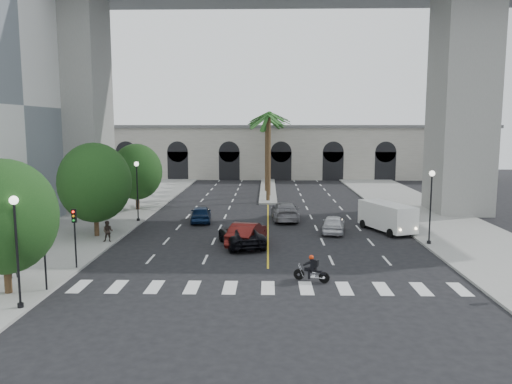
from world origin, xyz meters
name	(u,v)px	position (x,y,z in m)	size (l,w,h in m)	color
ground	(268,279)	(0.00, 0.00, 0.00)	(140.00, 140.00, 0.00)	black
sidewalk_left	(94,224)	(-15.00, 15.00, 0.07)	(8.00, 100.00, 0.15)	gray
sidewalk_right	(445,225)	(15.00, 15.00, 0.07)	(8.00, 100.00, 0.15)	gray
median	(268,190)	(0.00, 38.00, 0.10)	(2.00, 24.00, 0.20)	gray
pier_building	(268,151)	(0.00, 55.00, 4.27)	(71.00, 10.50, 8.50)	beige
bridge	(305,18)	(3.42, 22.00, 18.51)	(75.00, 13.00, 26.00)	gray
palm_a	(268,119)	(0.00, 28.00, 9.10)	(3.20, 3.20, 10.30)	#47331E
palm_b	(269,117)	(0.10, 32.00, 9.37)	(3.20, 3.20, 10.60)	#47331E
palm_c	(267,122)	(-0.20, 36.00, 8.91)	(3.20, 3.20, 10.10)	#47331E
palm_d	(269,116)	(0.15, 40.00, 9.65)	(3.20, 3.20, 10.90)	#47331E
palm_e	(267,120)	(-0.10, 44.00, 9.19)	(3.20, 3.20, 10.40)	#47331E
palm_f	(270,118)	(0.20, 48.00, 9.46)	(3.20, 3.20, 10.70)	#47331E
street_tree_near	(4,217)	(-13.00, -3.00, 4.02)	(5.20, 5.20, 6.89)	#382616
street_tree_mid	(95,183)	(-13.00, 10.00, 4.21)	(5.44, 5.44, 7.21)	#382616
street_tree_far	(137,172)	(-13.00, 22.00, 3.90)	(5.04, 5.04, 6.68)	#382616
lamp_post_left_near	(16,242)	(-11.40, -5.00, 3.22)	(0.40, 0.40, 5.35)	black
lamp_post_left_far	(137,186)	(-11.40, 16.00, 3.22)	(0.40, 0.40, 5.35)	black
lamp_post_right	(431,201)	(11.40, 8.00, 3.22)	(0.40, 0.40, 5.35)	black
traffic_signal_near	(44,245)	(-11.30, -2.50, 2.51)	(0.25, 0.18, 3.65)	black
traffic_signal_far	(75,228)	(-11.30, 1.50, 2.51)	(0.25, 0.18, 3.65)	black
motorcycle_rider	(313,270)	(2.43, -0.36, 0.67)	(1.92, 0.93, 1.48)	black
car_a	(333,224)	(5.19, 12.13, 0.72)	(1.69, 4.21, 1.43)	silver
car_b	(247,233)	(-1.50, 7.96, 0.83)	(1.75, 5.02, 1.65)	#4C110F
car_c	(241,235)	(-1.90, 7.70, 0.76)	(2.52, 5.47, 1.52)	black
car_d	(285,211)	(1.50, 17.39, 0.81)	(2.26, 5.57, 1.62)	slate
car_e	(201,214)	(-5.92, 16.31, 0.73)	(1.73, 4.29, 1.46)	#0D1F40
cargo_van	(387,216)	(9.52, 12.58, 1.28)	(3.85, 5.75, 2.30)	silver
pedestrian_a	(14,264)	(-13.99, -0.48, 0.91)	(0.55, 0.36, 1.52)	black
pedestrian_b	(108,231)	(-11.50, 8.02, 0.92)	(0.75, 0.58, 1.53)	black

